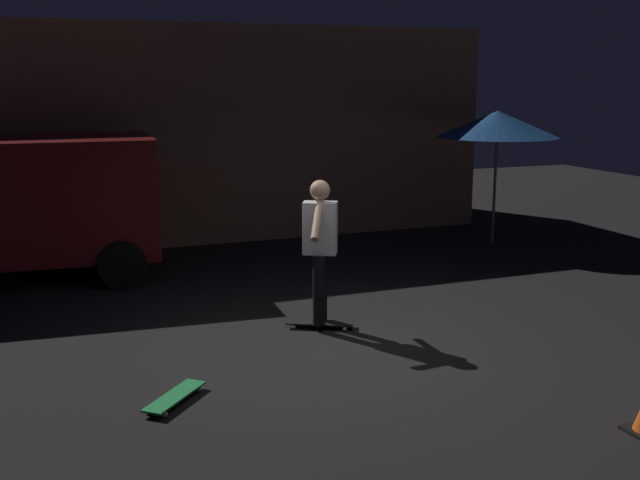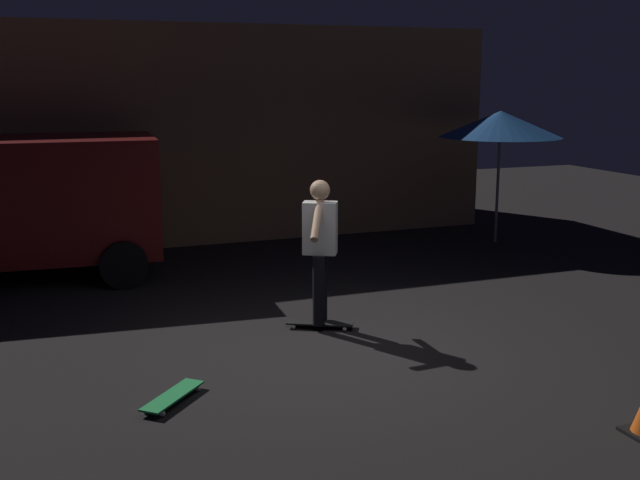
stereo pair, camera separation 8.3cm
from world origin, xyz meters
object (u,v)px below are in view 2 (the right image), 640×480
object	(u,v)px
skateboard_ridden	(320,323)
skateboard_spare	(173,396)
skater	(320,241)
patio_umbrella	(501,124)

from	to	relation	value
skateboard_ridden	skateboard_spare	world-z (taller)	same
skateboard_spare	skater	bearing A→B (deg)	36.93
skater	skateboard_spare	bearing A→B (deg)	-143.07
skateboard_ridden	skateboard_spare	distance (m)	2.51
patio_umbrella	skateboard_ridden	distance (m)	6.13
skater	patio_umbrella	bearing A→B (deg)	36.29
skateboard_ridden	patio_umbrella	bearing A→B (deg)	36.29
patio_umbrella	skateboard_spare	distance (m)	8.54
skateboard_ridden	skater	bearing A→B (deg)	97.13
patio_umbrella	skateboard_spare	world-z (taller)	patio_umbrella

